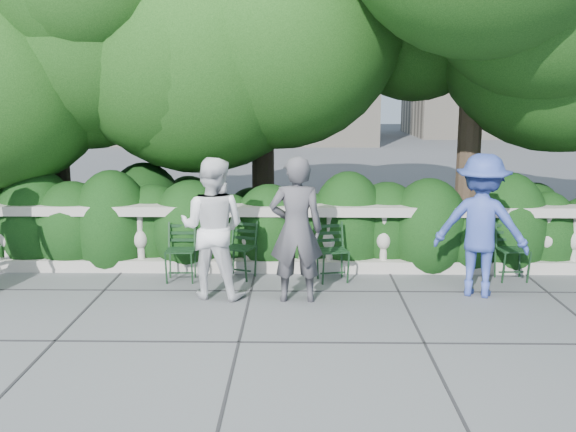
{
  "coord_description": "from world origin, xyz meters",
  "views": [
    {
      "loc": [
        0.14,
        -7.51,
        2.67
      ],
      "look_at": [
        0.0,
        1.0,
        1.0
      ],
      "focal_mm": 40.0,
      "sensor_mm": 36.0,
      "label": 1
    }
  ],
  "objects_px": {
    "chair_c": "(235,281)",
    "person_older_blue": "(481,226)",
    "chair_a": "(180,284)",
    "chair_e": "(335,284)",
    "person_casual_man": "(213,228)",
    "person_woman_grey": "(296,230)",
    "chair_d": "(514,283)"
  },
  "relations": [
    {
      "from": "chair_c",
      "to": "person_casual_man",
      "type": "height_order",
      "value": "person_casual_man"
    },
    {
      "from": "person_woman_grey",
      "to": "person_older_blue",
      "type": "relative_size",
      "value": 1.0
    },
    {
      "from": "chair_c",
      "to": "chair_e",
      "type": "bearing_deg",
      "value": 15.42
    },
    {
      "from": "chair_e",
      "to": "person_older_blue",
      "type": "xyz_separation_m",
      "value": [
        1.87,
        -0.44,
        0.94
      ]
    },
    {
      "from": "chair_a",
      "to": "person_woman_grey",
      "type": "xyz_separation_m",
      "value": [
        1.64,
        -0.69,
        0.94
      ]
    },
    {
      "from": "chair_c",
      "to": "person_older_blue",
      "type": "bearing_deg",
      "value": 11.01
    },
    {
      "from": "chair_c",
      "to": "chair_d",
      "type": "distance_m",
      "value": 3.96
    },
    {
      "from": "chair_e",
      "to": "person_woman_grey",
      "type": "distance_m",
      "value": 1.3
    },
    {
      "from": "chair_a",
      "to": "person_woman_grey",
      "type": "bearing_deg",
      "value": -24.26
    },
    {
      "from": "chair_a",
      "to": "person_casual_man",
      "type": "xyz_separation_m",
      "value": [
        0.55,
        -0.52,
        0.92
      ]
    },
    {
      "from": "person_casual_man",
      "to": "person_older_blue",
      "type": "distance_m",
      "value": 3.5
    },
    {
      "from": "chair_d",
      "to": "person_woman_grey",
      "type": "height_order",
      "value": "person_woman_grey"
    },
    {
      "from": "person_older_blue",
      "to": "person_casual_man",
      "type": "bearing_deg",
      "value": 23.24
    },
    {
      "from": "person_woman_grey",
      "to": "chair_d",
      "type": "bearing_deg",
      "value": -167.34
    },
    {
      "from": "person_woman_grey",
      "to": "person_older_blue",
      "type": "xyz_separation_m",
      "value": [
        2.41,
        0.28,
        0.0
      ]
    },
    {
      "from": "chair_e",
      "to": "person_casual_man",
      "type": "relative_size",
      "value": 0.46
    },
    {
      "from": "person_casual_man",
      "to": "person_older_blue",
      "type": "height_order",
      "value": "person_older_blue"
    },
    {
      "from": "chair_e",
      "to": "person_woman_grey",
      "type": "height_order",
      "value": "person_woman_grey"
    },
    {
      "from": "chair_a",
      "to": "chair_c",
      "type": "relative_size",
      "value": 1.0
    },
    {
      "from": "chair_a",
      "to": "person_older_blue",
      "type": "height_order",
      "value": "person_older_blue"
    },
    {
      "from": "chair_e",
      "to": "person_casual_man",
      "type": "xyz_separation_m",
      "value": [
        -1.63,
        -0.55,
        0.92
      ]
    },
    {
      "from": "chair_e",
      "to": "person_woman_grey",
      "type": "xyz_separation_m",
      "value": [
        -0.55,
        -0.72,
        0.94
      ]
    },
    {
      "from": "chair_a",
      "to": "chair_d",
      "type": "xyz_separation_m",
      "value": [
        4.72,
        0.12,
        0.0
      ]
    },
    {
      "from": "person_older_blue",
      "to": "chair_c",
      "type": "bearing_deg",
      "value": 11.48
    },
    {
      "from": "chair_d",
      "to": "chair_e",
      "type": "xyz_separation_m",
      "value": [
        -2.54,
        -0.08,
        0.0
      ]
    },
    {
      "from": "chair_a",
      "to": "person_casual_man",
      "type": "relative_size",
      "value": 0.46
    },
    {
      "from": "chair_d",
      "to": "person_woman_grey",
      "type": "distance_m",
      "value": 3.32
    },
    {
      "from": "chair_a",
      "to": "chair_e",
      "type": "distance_m",
      "value": 2.18
    },
    {
      "from": "chair_c",
      "to": "chair_a",
      "type": "bearing_deg",
      "value": -146.62
    },
    {
      "from": "chair_a",
      "to": "chair_e",
      "type": "xyz_separation_m",
      "value": [
        2.18,
        0.03,
        0.0
      ]
    },
    {
      "from": "chair_d",
      "to": "person_older_blue",
      "type": "relative_size",
      "value": 0.45
    },
    {
      "from": "chair_a",
      "to": "chair_e",
      "type": "height_order",
      "value": "same"
    }
  ]
}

